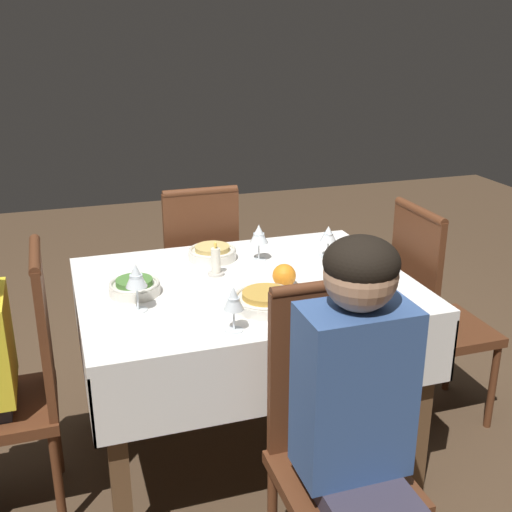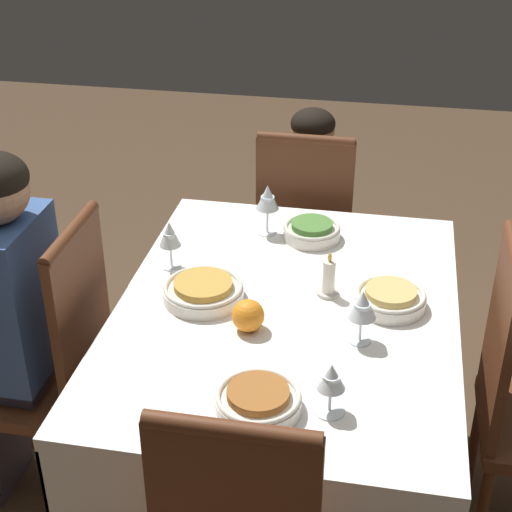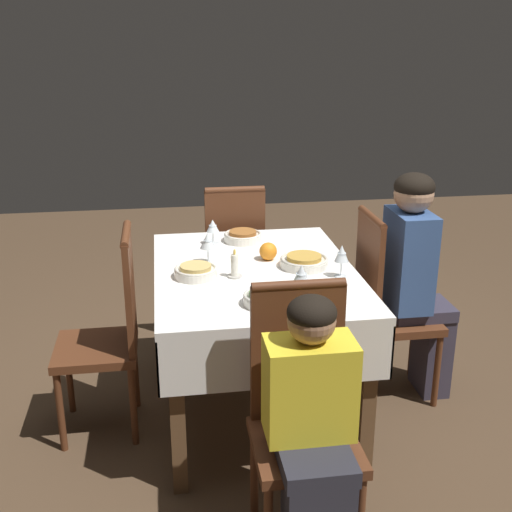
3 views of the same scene
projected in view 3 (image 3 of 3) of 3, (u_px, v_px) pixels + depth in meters
ground_plane at (255, 410)px, 3.22m from camera, size 8.00×8.00×0.00m
dining_table at (255, 290)px, 3.00m from camera, size 1.22×0.92×0.76m
chair_north at (385, 302)px, 3.20m from camera, size 0.37×0.37×0.98m
chair_east at (302, 410)px, 2.29m from camera, size 0.37×0.37×0.98m
chair_west at (234, 259)px, 3.81m from camera, size 0.37×0.37×0.98m
chair_south at (111, 328)px, 2.93m from camera, size 0.37×0.37×0.98m
person_adult_denim at (416, 273)px, 3.18m from camera, size 0.30×0.34×1.17m
person_child_yellow at (313, 429)px, 2.13m from camera, size 0.33×0.30×1.00m
bowl_north at (304, 261)px, 2.99m from camera, size 0.23×0.23×0.06m
wine_glass_north at (342, 255)px, 2.85m from camera, size 0.06×0.06×0.15m
bowl_east at (265, 298)px, 2.58m from camera, size 0.18×0.18×0.06m
wine_glass_east at (301, 275)px, 2.56m from camera, size 0.07×0.07×0.17m
bowl_west at (242, 236)px, 3.36m from camera, size 0.20×0.20×0.06m
wine_glass_west at (213, 227)px, 3.29m from camera, size 0.07×0.07×0.13m
bowl_south at (196, 271)px, 2.87m from camera, size 0.19×0.19×0.06m
wine_glass_south at (208, 242)px, 3.02m from camera, size 0.07×0.07×0.15m
candle_centerpiece at (235, 267)px, 2.86m from camera, size 0.06×0.06×0.13m
orange_fruit at (268, 251)px, 3.08m from camera, size 0.09×0.09×0.09m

